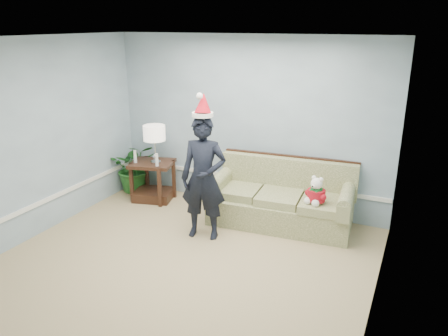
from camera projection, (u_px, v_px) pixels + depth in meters
room_shell at (159, 171)px, 4.66m from camera, size 4.54×5.04×2.74m
wainscot_trim at (138, 194)px, 6.43m from camera, size 4.49×4.99×0.06m
sofa at (282, 201)px, 6.46m from camera, size 2.12×1.04×0.96m
side_table at (153, 185)px, 7.34m from camera, size 0.81×0.73×0.66m
table_lamp at (154, 135)px, 7.00m from camera, size 0.35×0.35×0.63m
candle_pair at (146, 159)px, 7.06m from camera, size 0.47×0.05×0.21m
houseplant at (135, 167)px, 7.66m from camera, size 1.04×1.01×0.88m
man at (204, 178)px, 5.89m from camera, size 0.70×0.53×1.71m
santa_hat at (203, 106)px, 5.59m from camera, size 0.34×0.37×0.33m
teddy_bear at (316, 194)px, 5.92m from camera, size 0.31×0.31×0.39m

